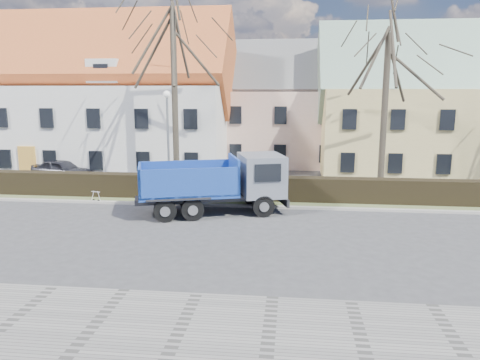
# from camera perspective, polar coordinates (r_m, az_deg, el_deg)

# --- Properties ---
(ground) EXTENTS (120.00, 120.00, 0.00)m
(ground) POSITION_cam_1_polar(r_m,az_deg,el_deg) (20.21, -8.00, -6.31)
(ground) COLOR #39393B
(sidewalk_near) EXTENTS (80.00, 5.00, 0.08)m
(sidewalk_near) POSITION_cam_1_polar(r_m,az_deg,el_deg) (12.76, -17.93, -17.30)
(sidewalk_near) COLOR gray
(sidewalk_near) RESTS_ON ground
(curb_far) EXTENTS (80.00, 0.30, 0.12)m
(curb_far) POSITION_cam_1_polar(r_m,az_deg,el_deg) (24.51, -5.34, -3.02)
(curb_far) COLOR #9C978E
(curb_far) RESTS_ON ground
(grass_strip) EXTENTS (80.00, 3.00, 0.10)m
(grass_strip) POSITION_cam_1_polar(r_m,az_deg,el_deg) (26.04, -4.62, -2.20)
(grass_strip) COLOR #526036
(grass_strip) RESTS_ON ground
(hedge) EXTENTS (60.00, 0.90, 1.30)m
(hedge) POSITION_cam_1_polar(r_m,az_deg,el_deg) (25.71, -4.73, -1.00)
(hedge) COLOR black
(hedge) RESTS_ON ground
(building_white) EXTENTS (26.80, 10.80, 9.50)m
(building_white) POSITION_cam_1_polar(r_m,az_deg,el_deg) (39.05, -21.11, 8.47)
(building_white) COLOR silver
(building_white) RESTS_ON ground
(building_pink) EXTENTS (10.80, 8.80, 8.00)m
(building_pink) POSITION_cam_1_polar(r_m,az_deg,el_deg) (38.73, 5.13, 8.03)
(building_pink) COLOR #D8AD99
(building_pink) RESTS_ON ground
(building_yellow) EXTENTS (18.80, 10.80, 8.50)m
(building_yellow) POSITION_cam_1_polar(r_m,az_deg,el_deg) (37.39, 23.90, 7.42)
(building_yellow) COLOR tan
(building_yellow) RESTS_ON ground
(tree_1) EXTENTS (9.20, 9.20, 12.65)m
(tree_1) POSITION_cam_1_polar(r_m,az_deg,el_deg) (28.04, -8.01, 11.61)
(tree_1) COLOR #342D24
(tree_1) RESTS_ON ground
(tree_2) EXTENTS (8.00, 8.00, 11.00)m
(tree_2) POSITION_cam_1_polar(r_m,az_deg,el_deg) (27.64, 17.28, 9.52)
(tree_2) COLOR #342D24
(tree_2) RESTS_ON ground
(dump_truck) EXTENTS (7.83, 4.79, 2.94)m
(dump_truck) POSITION_cam_1_polar(r_m,az_deg,el_deg) (22.67, -3.98, -0.50)
(dump_truck) COLOR navy
(dump_truck) RESTS_ON ground
(streetlight) EXTENTS (0.47, 0.47, 5.99)m
(streetlight) POSITION_cam_1_polar(r_m,az_deg,el_deg) (26.77, -8.75, 4.47)
(streetlight) COLOR gray
(streetlight) RESTS_ON ground
(cart_frame) EXTENTS (0.84, 0.61, 0.69)m
(cart_frame) POSITION_cam_1_polar(r_m,az_deg,el_deg) (26.32, -17.53, -1.87)
(cart_frame) COLOR silver
(cart_frame) RESTS_ON ground
(parked_car_a) EXTENTS (4.35, 2.41, 1.40)m
(parked_car_a) POSITION_cam_1_polar(r_m,az_deg,el_deg) (33.37, -20.89, 1.17)
(parked_car_a) COLOR black
(parked_car_a) RESTS_ON ground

